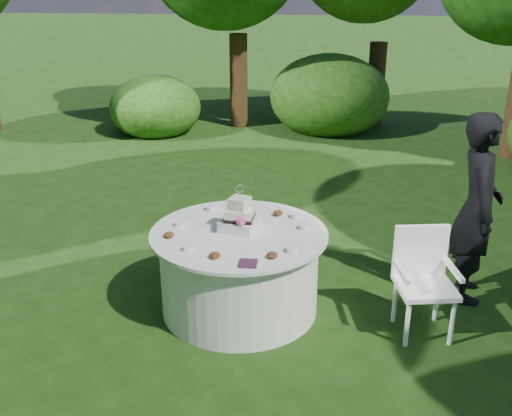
# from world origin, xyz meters

# --- Properties ---
(ground) EXTENTS (80.00, 80.00, 0.00)m
(ground) POSITION_xyz_m (0.00, 0.00, 0.00)
(ground) COLOR black
(ground) RESTS_ON ground
(napkins) EXTENTS (0.14, 0.14, 0.02)m
(napkins) POSITION_xyz_m (0.15, -0.61, 0.78)
(napkins) COLOR #471E3A
(napkins) RESTS_ON table
(feather_plume) EXTENTS (0.48, 0.07, 0.01)m
(feather_plume) POSITION_xyz_m (-0.32, -0.40, 0.78)
(feather_plume) COLOR white
(feather_plume) RESTS_ON table
(guest) EXTENTS (0.48, 0.68, 1.77)m
(guest) POSITION_xyz_m (2.12, 0.48, 0.89)
(guest) COLOR black
(guest) RESTS_ON ground
(table) EXTENTS (1.56, 1.56, 0.77)m
(table) POSITION_xyz_m (0.00, 0.00, 0.39)
(table) COLOR white
(table) RESTS_ON ground
(cake) EXTENTS (0.37, 0.37, 0.42)m
(cake) POSITION_xyz_m (0.00, 0.05, 0.88)
(cake) COLOR silver
(cake) RESTS_ON table
(chair) EXTENTS (0.54, 0.53, 0.91)m
(chair) POSITION_xyz_m (1.58, -0.15, 0.52)
(chair) COLOR white
(chair) RESTS_ON ground
(votives) EXTENTS (1.21, 1.00, 0.04)m
(votives) POSITION_xyz_m (0.05, 0.05, 0.79)
(votives) COLOR white
(votives) RESTS_ON table
(petal_cups) EXTENTS (1.00, 1.03, 0.05)m
(petal_cups) POSITION_xyz_m (-0.02, -0.19, 0.79)
(petal_cups) COLOR #562D16
(petal_cups) RESTS_ON table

